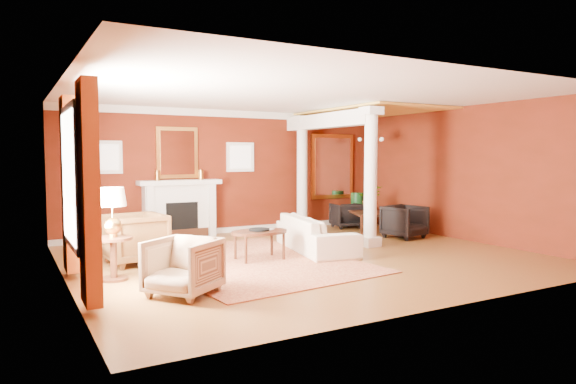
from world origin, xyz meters
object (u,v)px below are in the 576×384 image
coffee_table (259,233)px  side_table (113,219)px  dining_table (368,216)px  sofa (316,228)px  armchair_leopard (135,236)px  armchair_stripe (183,264)px

coffee_table → side_table: 2.56m
side_table → dining_table: bearing=18.5°
sofa → dining_table: sofa is taller
coffee_table → dining_table: bearing=25.7°
side_table → coffee_table: bearing=6.4°
sofa → coffee_table: (-1.34, -0.28, 0.03)m
armchair_leopard → dining_table: (5.80, 1.09, -0.09)m
sofa → dining_table: (2.48, 1.56, -0.07)m
side_table → dining_table: (6.33, 2.12, -0.52)m
sofa → dining_table: 2.93m
armchair_stripe → side_table: (-0.64, 1.29, 0.49)m
sofa → side_table: (-3.85, -0.56, 0.46)m
armchair_leopard → dining_table: bearing=94.4°
armchair_leopard → side_table: bearing=-33.4°
side_table → dining_table: 6.70m
dining_table → sofa: bearing=143.4°
dining_table → armchair_leopard: bearing=121.8°
dining_table → armchair_stripe: bearing=142.2°
side_table → armchair_leopard: bearing=62.8°
armchair_leopard → armchair_stripe: (0.11, -2.33, -0.06)m
armchair_stripe → coffee_table: size_ratio=0.80×
coffee_table → armchair_stripe: bearing=-139.9°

